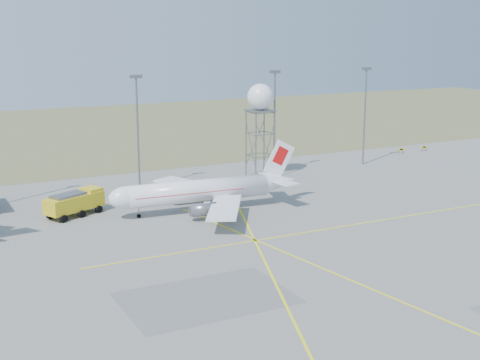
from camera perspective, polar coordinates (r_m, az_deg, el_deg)
ground at (r=72.35m, az=17.21°, el=-10.86°), size 400.00×400.00×0.00m
grass_strip at (r=194.56m, az=-12.85°, el=4.11°), size 400.00×120.00×0.03m
mast_b at (r=119.74m, az=-8.74°, el=4.85°), size 2.20×0.50×20.50m
mast_c at (r=131.27m, az=2.97°, el=5.66°), size 2.20×0.50×20.50m
mast_d at (r=143.54m, az=10.62°, el=6.07°), size 2.20×0.50×20.50m
taxi_sign_near at (r=159.55m, az=13.58°, el=2.53°), size 1.60×0.17×1.20m
taxi_sign_far at (r=164.16m, az=15.44°, el=2.71°), size 1.60×0.17×1.20m
airliner_main at (r=105.69m, az=-3.29°, el=-0.94°), size 31.29×30.33×10.64m
radar_tower at (r=128.68m, az=1.73°, el=4.69°), size 5.02×5.02×18.16m
fire_truck at (r=106.41m, az=-13.84°, el=-2.00°), size 10.01×6.98×3.83m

